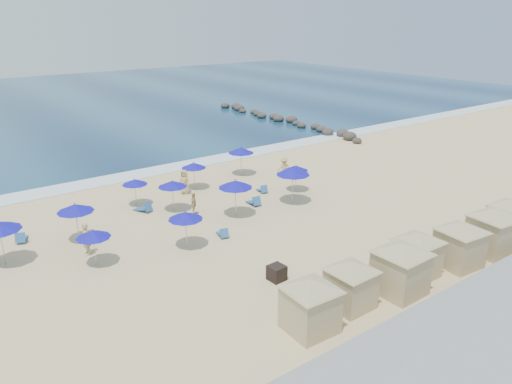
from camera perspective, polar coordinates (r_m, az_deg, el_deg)
ground at (r=30.23m, az=-1.93°, el=-5.34°), size 160.00×160.00×0.00m
ocean at (r=80.14m, az=-25.29°, el=8.66°), size 160.00×80.00×0.06m
surf_line at (r=43.05m, az=-13.80°, el=1.87°), size 160.00×2.50×0.08m
seawall at (r=21.69m, az=19.69°, el=-15.64°), size 160.00×6.10×1.22m
rock_jetty at (r=63.02m, az=3.11°, el=8.28°), size 2.56×26.66×0.96m
trash_bin at (r=25.65m, az=2.38°, el=-9.22°), size 0.83×0.83×0.79m
cabana_0 at (r=21.50m, az=6.26°, el=-11.97°), size 4.29×4.29×2.69m
cabana_1 at (r=23.40m, az=10.82°, el=-9.67°), size 4.04×4.04×2.54m
cabana_2 at (r=24.94m, az=16.27°, el=-7.65°), size 4.64×4.64×2.91m
cabana_3 at (r=26.85m, az=17.98°, el=-6.16°), size 4.22×4.22×2.65m
cabana_4 at (r=28.63m, az=22.35°, el=-4.91°), size 4.40×4.40×2.77m
cabana_5 at (r=30.89m, az=25.52°, el=-3.41°), size 4.67×4.67×2.94m
cabana_6 at (r=33.20m, az=27.15°, el=-2.24°), size 4.50×4.50×2.83m
umbrella_1 at (r=27.79m, az=-18.12°, el=-4.59°), size 1.84×1.84×2.10m
umbrella_3 at (r=30.94m, az=-19.97°, el=-1.71°), size 2.15×2.15×2.45m
umbrella_4 at (r=35.74m, az=-13.70°, el=1.14°), size 1.79×1.79×2.03m
umbrella_5 at (r=34.20m, az=-9.54°, el=0.93°), size 1.98×1.98×2.25m
umbrella_6 at (r=28.63m, az=-8.07°, el=-2.69°), size 2.01×2.01×2.29m
umbrella_7 at (r=38.42m, az=-7.14°, el=3.04°), size 1.91×1.91×2.18m
umbrella_8 at (r=32.78m, az=-2.37°, el=0.92°), size 2.28×2.28×2.59m
umbrella_9 at (r=41.51m, az=-1.73°, el=4.80°), size 2.16×2.16×2.46m
umbrella_10 at (r=37.77m, az=4.60°, el=2.75°), size 1.85×1.85×2.11m
umbrella_11 at (r=35.13m, az=4.26°, el=2.39°), size 2.41×2.41×2.74m
beach_chair_1 at (r=32.84m, az=-25.25°, el=-4.77°), size 0.96×1.38×0.70m
beach_chair_2 at (r=35.00m, az=-12.66°, el=-1.80°), size 1.08×1.48×0.74m
beach_chair_3 at (r=30.45m, az=-3.81°, el=-4.73°), size 0.83×1.27×0.64m
beach_chair_4 at (r=35.31m, az=-0.20°, el=-1.11°), size 0.75×1.40×0.74m
beach_chair_5 at (r=37.85m, az=0.75°, el=0.29°), size 0.76×1.25×0.64m
beachgoer_0 at (r=29.49m, az=-18.89°, el=-5.13°), size 0.45×0.69×1.88m
beachgoer_1 at (r=33.63m, az=-7.13°, el=-1.38°), size 0.79×0.99×1.58m
beachgoer_2 at (r=40.95m, az=3.22°, el=2.77°), size 1.32×1.01×1.80m
beachgoer_3 at (r=37.71m, az=-8.16°, el=1.16°), size 0.95×1.08×1.87m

